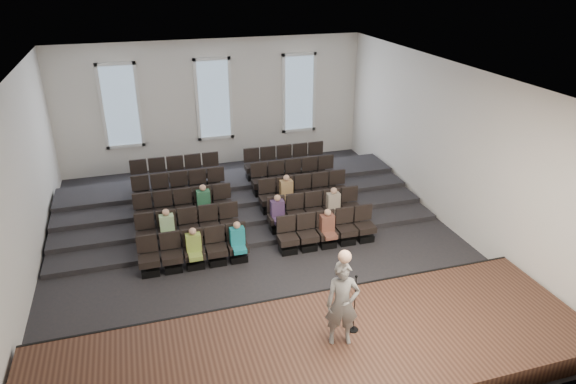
# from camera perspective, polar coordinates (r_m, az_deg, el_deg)

# --- Properties ---
(ground) EXTENTS (14.00, 14.00, 0.00)m
(ground) POSITION_cam_1_polar(r_m,az_deg,el_deg) (15.21, -3.30, -5.97)
(ground) COLOR black
(ground) RESTS_ON ground
(ceiling) EXTENTS (12.00, 14.00, 0.02)m
(ceiling) POSITION_cam_1_polar(r_m,az_deg,el_deg) (13.40, -3.82, 12.85)
(ceiling) COLOR white
(ceiling) RESTS_ON ground
(wall_back) EXTENTS (12.00, 0.04, 5.00)m
(wall_back) POSITION_cam_1_polar(r_m,az_deg,el_deg) (20.69, -8.24, 9.65)
(wall_back) COLOR silver
(wall_back) RESTS_ON ground
(wall_front) EXTENTS (12.00, 0.04, 5.00)m
(wall_front) POSITION_cam_1_polar(r_m,az_deg,el_deg) (8.31, 8.45, -14.50)
(wall_front) COLOR silver
(wall_front) RESTS_ON ground
(wall_left) EXTENTS (0.04, 14.00, 5.00)m
(wall_left) POSITION_cam_1_polar(r_m,az_deg,el_deg) (14.12, -27.99, -0.13)
(wall_left) COLOR silver
(wall_left) RESTS_ON ground
(wall_right) EXTENTS (0.04, 14.00, 5.00)m
(wall_right) POSITION_cam_1_polar(r_m,az_deg,el_deg) (16.48, 17.32, 4.95)
(wall_right) COLOR silver
(wall_right) RESTS_ON ground
(stage) EXTENTS (11.80, 3.60, 0.50)m
(stage) POSITION_cam_1_polar(r_m,az_deg,el_deg) (11.10, 3.36, -17.68)
(stage) COLOR #4C2F20
(stage) RESTS_ON ground
(stage_lip) EXTENTS (11.80, 0.06, 0.52)m
(stage_lip) POSITION_cam_1_polar(r_m,az_deg,el_deg) (12.39, 0.49, -12.45)
(stage_lip) COLOR black
(stage_lip) RESTS_ON ground
(risers) EXTENTS (11.80, 4.80, 0.60)m
(risers) POSITION_cam_1_polar(r_m,az_deg,el_deg) (17.87, -5.77, -0.48)
(risers) COLOR black
(risers) RESTS_ON ground
(seating_rows) EXTENTS (6.80, 4.70, 1.67)m
(seating_rows) POSITION_cam_1_polar(r_m,az_deg,el_deg) (16.22, -4.67, -1.25)
(seating_rows) COLOR black
(seating_rows) RESTS_ON ground
(windows) EXTENTS (8.44, 0.10, 3.24)m
(windows) POSITION_cam_1_polar(r_m,az_deg,el_deg) (20.57, -8.24, 10.15)
(windows) COLOR white
(windows) RESTS_ON wall_back
(audience) EXTENTS (5.45, 2.64, 1.10)m
(audience) POSITION_cam_1_polar(r_m,az_deg,el_deg) (15.09, -3.66, -2.72)
(audience) COLOR #8BA742
(audience) RESTS_ON seating_rows
(speaker) EXTENTS (0.76, 0.59, 1.86)m
(speaker) POSITION_cam_1_polar(r_m,az_deg,el_deg) (10.52, 6.05, -12.24)
(speaker) COLOR slate
(speaker) RESTS_ON stage
(mic_stand) EXTENTS (0.23, 0.23, 1.38)m
(mic_stand) POSITION_cam_1_polar(r_m,az_deg,el_deg) (11.13, 7.33, -13.32)
(mic_stand) COLOR black
(mic_stand) RESTS_ON stage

